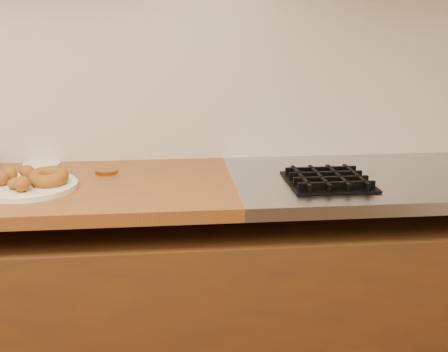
# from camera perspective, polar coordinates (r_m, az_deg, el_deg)

# --- Properties ---
(wall_back) EXTENTS (4.00, 0.02, 2.70)m
(wall_back) POSITION_cam_1_polar(r_m,az_deg,el_deg) (2.09, -14.37, 13.69)
(wall_back) COLOR tan
(wall_back) RESTS_ON ground
(base_cabinet) EXTENTS (3.60, 0.60, 0.77)m
(base_cabinet) POSITION_cam_1_polar(r_m,az_deg,el_deg) (2.05, -13.75, -14.59)
(base_cabinet) COLOR #593311
(base_cabinet) RESTS_ON floor
(stovetop) EXTENTS (1.30, 0.62, 0.04)m
(stovetop) POSITION_cam_1_polar(r_m,az_deg,el_deg) (2.02, 19.41, -0.27)
(stovetop) COLOR #9EA0A5
(stovetop) RESTS_ON base_cabinet
(backsplash) EXTENTS (3.60, 0.02, 0.60)m
(backsplash) POSITION_cam_1_polar(r_m,az_deg,el_deg) (2.09, -14.14, 9.56)
(backsplash) COLOR beige
(backsplash) RESTS_ON wall_back
(burner_grates) EXTENTS (0.91, 0.26, 0.03)m
(burner_grates) POSITION_cam_1_polar(r_m,az_deg,el_deg) (1.94, 19.80, -0.05)
(burner_grates) COLOR black
(burner_grates) RESTS_ON stovetop
(donut_plate) EXTENTS (0.29, 0.29, 0.02)m
(donut_plate) POSITION_cam_1_polar(r_m,az_deg,el_deg) (1.82, -19.17, -1.01)
(donut_plate) COLOR white
(donut_plate) RESTS_ON butcher_block
(ring_donut) EXTENTS (0.14, 0.14, 0.05)m
(ring_donut) POSITION_cam_1_polar(r_m,az_deg,el_deg) (1.80, -17.42, -0.10)
(ring_donut) COLOR #905A22
(ring_donut) RESTS_ON donut_plate
(fried_dough_chunks) EXTENTS (0.14, 0.21, 0.05)m
(fried_dough_chunks) POSITION_cam_1_polar(r_m,az_deg,el_deg) (1.82, -20.57, -0.20)
(fried_dough_chunks) COLOR #905A22
(fried_dough_chunks) RESTS_ON donut_plate
(tub_lid) EXTENTS (0.17, 0.17, 0.01)m
(tub_lid) POSITION_cam_1_polar(r_m,az_deg,el_deg) (2.11, -18.02, 1.15)
(tub_lid) COLOR silver
(tub_lid) RESTS_ON butcher_block
(brass_jar_lid) EXTENTS (0.09, 0.09, 0.01)m
(brass_jar_lid) POSITION_cam_1_polar(r_m,az_deg,el_deg) (1.94, -11.84, 0.45)
(brass_jar_lid) COLOR #9D651F
(brass_jar_lid) RESTS_ON butcher_block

